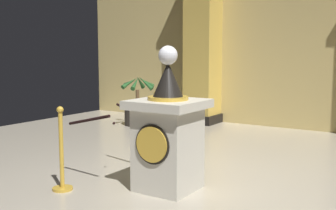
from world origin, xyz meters
name	(u,v)px	position (x,y,z in m)	size (l,w,h in m)	color
ground_plane	(183,186)	(0.00, 0.00, 0.00)	(11.05, 11.05, 0.00)	#B2A893
back_wall	(299,34)	(0.00, 4.70, 2.00)	(11.05, 0.16, 4.00)	tan
pedestal_clock	(168,135)	(-0.09, -0.21, 0.66)	(0.79, 0.79, 1.69)	beige
stanchion_near	(157,138)	(-0.85, 0.68, 0.38)	(0.24, 0.24, 1.07)	gold
stanchion_far	(62,161)	(-1.12, -0.90, 0.35)	(0.24, 0.24, 1.00)	gold
velvet_rope	(114,117)	(-0.99, -0.11, 0.79)	(0.94, 0.96, 0.22)	black
column_left	(203,40)	(-2.05, 4.30, 1.91)	(0.80, 0.80, 3.84)	black
potted_palm_left	(138,111)	(-3.10, 3.20, 0.33)	(0.84, 0.80, 1.14)	#2D2823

